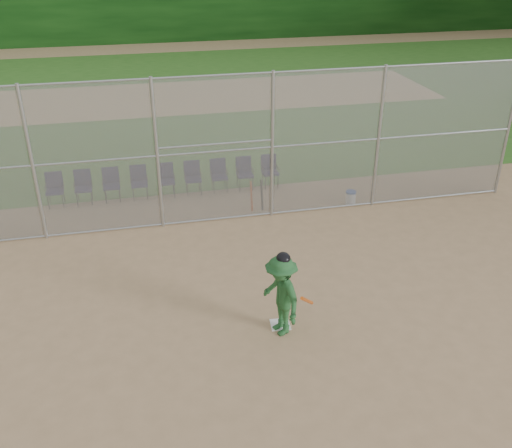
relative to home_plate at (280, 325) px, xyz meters
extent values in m
plane|color=tan|center=(0.03, -0.14, -0.01)|extent=(100.00, 100.00, 0.00)
plane|color=#2C5E1C|center=(0.03, 17.86, 0.00)|extent=(100.00, 100.00, 0.00)
plane|color=tan|center=(0.03, 17.86, 0.00)|extent=(24.00, 24.00, 0.00)
cube|color=gray|center=(0.03, 4.86, 1.99)|extent=(16.00, 0.02, 4.00)
cylinder|color=#9EA3A8|center=(8.03, 4.86, 1.99)|extent=(0.09, 0.09, 4.00)
cylinder|color=#9EA3A8|center=(0.03, 4.86, 3.94)|extent=(16.00, 0.05, 0.05)
cube|color=white|center=(0.00, 0.00, 0.00)|extent=(0.43, 0.43, 0.02)
imported|color=#215327|center=(-0.06, -0.19, 0.85)|extent=(0.92, 1.24, 1.71)
ellipsoid|color=black|center=(-0.06, -0.19, 1.67)|extent=(0.27, 0.30, 0.23)
cylinder|color=#E85C15|center=(0.34, -0.59, 0.94)|extent=(0.46, 0.61, 0.59)
cylinder|color=white|center=(3.45, 5.08, 0.16)|extent=(0.29, 0.29, 0.34)
cylinder|color=#224097|center=(3.45, 5.08, 0.35)|extent=(0.31, 0.31, 0.04)
cylinder|color=#D84C14|center=(0.56, 5.32, 0.41)|extent=(0.06, 0.24, 0.84)
cylinder|color=black|center=(0.86, 5.32, 0.41)|extent=(0.06, 0.27, 0.84)
cylinder|color=#B2B2B7|center=(1.16, 5.32, 0.41)|extent=(0.06, 0.30, 0.83)
camera|label=1|loc=(-2.51, -8.93, 7.14)|focal=40.00mm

